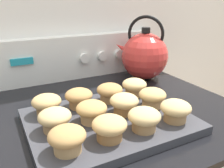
{
  "coord_description": "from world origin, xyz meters",
  "views": [
    {
      "loc": [
        -0.27,
        -0.23,
        1.23
      ],
      "look_at": [
        0.02,
        0.32,
        1.01
      ],
      "focal_mm": 38.0,
      "sensor_mm": 36.0,
      "label": 1
    }
  ],
  "objects_px": {
    "muffin_r1_c2": "(124,103)",
    "muffin_r1_c3": "(152,97)",
    "muffin_r2_c2": "(110,92)",
    "muffin_r2_c1": "(79,97)",
    "muffin_r0_c1": "(109,127)",
    "muffin_pan": "(109,121)",
    "muffin_r0_c2": "(144,118)",
    "muffin_r2_c3": "(134,86)",
    "muffin_r0_c3": "(176,110)",
    "tea_kettle": "(144,55)",
    "muffin_r2_c0": "(47,104)",
    "muffin_r1_c0": "(55,119)",
    "muffin_r0_c0": "(67,139)",
    "muffin_r1_c1": "(92,111)"
  },
  "relations": [
    {
      "from": "muffin_r1_c2",
      "to": "muffin_r1_c3",
      "type": "distance_m",
      "value": 0.09
    },
    {
      "from": "muffin_r1_c2",
      "to": "muffin_r2_c2",
      "type": "xyz_separation_m",
      "value": [
        0.0,
        0.09,
        0.0
      ]
    },
    {
      "from": "muffin_r1_c3",
      "to": "muffin_r2_c1",
      "type": "relative_size",
      "value": 1.0
    },
    {
      "from": "muffin_r1_c2",
      "to": "muffin_r0_c1",
      "type": "bearing_deg",
      "value": -134.4
    },
    {
      "from": "muffin_pan",
      "to": "muffin_r1_c3",
      "type": "distance_m",
      "value": 0.14
    },
    {
      "from": "muffin_r0_c2",
      "to": "muffin_r1_c2",
      "type": "distance_m",
      "value": 0.09
    },
    {
      "from": "muffin_r0_c1",
      "to": "muffin_r2_c3",
      "type": "distance_m",
      "value": 0.26
    },
    {
      "from": "muffin_r0_c2",
      "to": "muffin_r0_c3",
      "type": "xyz_separation_m",
      "value": [
        0.09,
        0.0,
        0.0
      ]
    },
    {
      "from": "muffin_r2_c2",
      "to": "muffin_r0_c2",
      "type": "bearing_deg",
      "value": -91.1
    },
    {
      "from": "muffin_r0_c3",
      "to": "tea_kettle",
      "type": "distance_m",
      "value": 0.4
    },
    {
      "from": "muffin_pan",
      "to": "muffin_r2_c1",
      "type": "height_order",
      "value": "muffin_r2_c1"
    },
    {
      "from": "muffin_pan",
      "to": "tea_kettle",
      "type": "height_order",
      "value": "tea_kettle"
    },
    {
      "from": "muffin_pan",
      "to": "tea_kettle",
      "type": "relative_size",
      "value": 1.62
    },
    {
      "from": "muffin_r0_c1",
      "to": "muffin_r2_c0",
      "type": "distance_m",
      "value": 0.2
    },
    {
      "from": "muffin_r0_c1",
      "to": "muffin_r1_c0",
      "type": "distance_m",
      "value": 0.13
    },
    {
      "from": "muffin_r2_c1",
      "to": "muffin_r0_c0",
      "type": "bearing_deg",
      "value": -116.52
    },
    {
      "from": "muffin_r0_c0",
      "to": "muffin_r2_c3",
      "type": "bearing_deg",
      "value": 33.77
    },
    {
      "from": "muffin_r2_c0",
      "to": "muffin_r2_c3",
      "type": "distance_m",
      "value": 0.27
    },
    {
      "from": "muffin_r0_c1",
      "to": "tea_kettle",
      "type": "xyz_separation_m",
      "value": [
        0.34,
        0.36,
        0.04
      ]
    },
    {
      "from": "muffin_r1_c2",
      "to": "muffin_r2_c3",
      "type": "distance_m",
      "value": 0.13
    },
    {
      "from": "muffin_r0_c0",
      "to": "muffin_r0_c3",
      "type": "distance_m",
      "value": 0.28
    },
    {
      "from": "muffin_r1_c0",
      "to": "muffin_r0_c1",
      "type": "bearing_deg",
      "value": -43.75
    },
    {
      "from": "muffin_r0_c1",
      "to": "muffin_r1_c1",
      "type": "bearing_deg",
      "value": 92.26
    },
    {
      "from": "muffin_r1_c1",
      "to": "muffin_r1_c2",
      "type": "distance_m",
      "value": 0.09
    },
    {
      "from": "muffin_r1_c3",
      "to": "tea_kettle",
      "type": "bearing_deg",
      "value": 59.59
    },
    {
      "from": "muffin_r0_c2",
      "to": "muffin_r0_c3",
      "type": "distance_m",
      "value": 0.09
    },
    {
      "from": "tea_kettle",
      "to": "muffin_r1_c0",
      "type": "bearing_deg",
      "value": -148.05
    },
    {
      "from": "muffin_r2_c1",
      "to": "muffin_r0_c3",
      "type": "bearing_deg",
      "value": -44.92
    },
    {
      "from": "muffin_r2_c2",
      "to": "muffin_r1_c1",
      "type": "bearing_deg",
      "value": -136.85
    },
    {
      "from": "muffin_r2_c0",
      "to": "muffin_r2_c3",
      "type": "relative_size",
      "value": 1.0
    },
    {
      "from": "muffin_pan",
      "to": "muffin_r0_c3",
      "type": "relative_size",
      "value": 5.3
    },
    {
      "from": "muffin_pan",
      "to": "muffin_r2_c0",
      "type": "xyz_separation_m",
      "value": [
        -0.13,
        0.09,
        0.04
      ]
    },
    {
      "from": "muffin_r0_c3",
      "to": "muffin_r0_c2",
      "type": "bearing_deg",
      "value": -179.75
    },
    {
      "from": "muffin_r2_c0",
      "to": "muffin_r2_c2",
      "type": "relative_size",
      "value": 1.0
    },
    {
      "from": "tea_kettle",
      "to": "muffin_r2_c2",
      "type": "bearing_deg",
      "value": -143.71
    },
    {
      "from": "muffin_r1_c3",
      "to": "muffin_r2_c0",
      "type": "height_order",
      "value": "same"
    },
    {
      "from": "muffin_r1_c3",
      "to": "muffin_r2_c2",
      "type": "distance_m",
      "value": 0.12
    },
    {
      "from": "muffin_pan",
      "to": "muffin_r2_c1",
      "type": "relative_size",
      "value": 5.3
    },
    {
      "from": "muffin_r0_c2",
      "to": "tea_kettle",
      "type": "bearing_deg",
      "value": 55.38
    },
    {
      "from": "muffin_r0_c1",
      "to": "muffin_r2_c2",
      "type": "xyz_separation_m",
      "value": [
        0.09,
        0.18,
        0.0
      ]
    },
    {
      "from": "muffin_r1_c3",
      "to": "muffin_r2_c0",
      "type": "xyz_separation_m",
      "value": [
        -0.27,
        0.09,
        0.0
      ]
    },
    {
      "from": "muffin_r0_c0",
      "to": "muffin_r1_c1",
      "type": "xyz_separation_m",
      "value": [
        0.09,
        0.09,
        0.0
      ]
    },
    {
      "from": "muffin_r0_c2",
      "to": "muffin_r1_c2",
      "type": "xyz_separation_m",
      "value": [
        0.0,
        0.09,
        0.0
      ]
    },
    {
      "from": "muffin_pan",
      "to": "muffin_r0_c3",
      "type": "distance_m",
      "value": 0.17
    },
    {
      "from": "muffin_r0_c2",
      "to": "tea_kettle",
      "type": "xyz_separation_m",
      "value": [
        0.25,
        0.36,
        0.04
      ]
    },
    {
      "from": "muffin_r0_c1",
      "to": "muffin_r2_c1",
      "type": "bearing_deg",
      "value": 90.79
    },
    {
      "from": "muffin_pan",
      "to": "muffin_r0_c2",
      "type": "height_order",
      "value": "muffin_r0_c2"
    },
    {
      "from": "muffin_r1_c0",
      "to": "muffin_r1_c2",
      "type": "bearing_deg",
      "value": 0.62
    },
    {
      "from": "muffin_r2_c1",
      "to": "tea_kettle",
      "type": "relative_size",
      "value": 0.31
    },
    {
      "from": "muffin_r0_c3",
      "to": "muffin_r1_c3",
      "type": "xyz_separation_m",
      "value": [
        -0.0,
        0.09,
        0.0
      ]
    }
  ]
}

